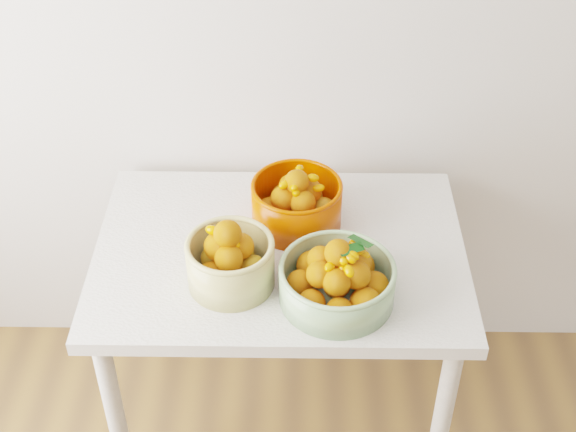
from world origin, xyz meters
name	(u,v)px	position (x,y,z in m)	size (l,w,h in m)	color
table	(280,275)	(-0.39, 1.60, 0.65)	(1.00, 0.70, 0.75)	silver
bowl_cream	(230,261)	(-0.51, 1.47, 0.82)	(0.24, 0.24, 0.19)	tan
bowl_green	(338,279)	(-0.24, 1.41, 0.81)	(0.32, 0.32, 0.19)	#8AAE7C
bowl_orange	(296,203)	(-0.34, 1.71, 0.82)	(0.33, 0.33, 0.18)	#CD3400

